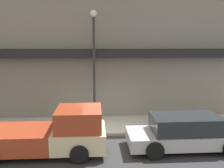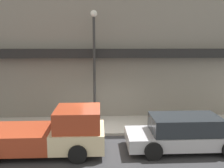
{
  "view_description": "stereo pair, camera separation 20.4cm",
  "coord_description": "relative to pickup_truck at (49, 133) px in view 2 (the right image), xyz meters",
  "views": [
    {
      "loc": [
        -0.65,
        -11.34,
        4.37
      ],
      "look_at": [
        0.19,
        1.15,
        2.33
      ],
      "focal_mm": 40.0,
      "sensor_mm": 36.0,
      "label": 1
    },
    {
      "loc": [
        -0.44,
        -11.35,
        4.37
      ],
      "look_at": [
        0.19,
        1.15,
        2.33
      ],
      "focal_mm": 40.0,
      "sensor_mm": 36.0,
      "label": 2
    }
  ],
  "objects": [
    {
      "name": "pickup_truck",
      "position": [
        0.0,
        0.0,
        0.0
      ],
      "size": [
        5.23,
        2.29,
        1.81
      ],
      "rotation": [
        0.0,
        0.0,
        0.02
      ],
      "color": "beige",
      "rests_on": "ground"
    },
    {
      "name": "parked_car",
      "position": [
        5.59,
        0.0,
        -0.09
      ],
      "size": [
        4.83,
        2.05,
        1.43
      ],
      "rotation": [
        0.0,
        0.0,
        0.01
      ],
      "color": "#ADADB2",
      "rests_on": "ground"
    },
    {
      "name": "fire_hydrant",
      "position": [
        -0.16,
        2.23,
        -0.31
      ],
      "size": [
        0.18,
        0.18,
        0.71
      ],
      "color": "#196633",
      "rests_on": "sidewalk"
    },
    {
      "name": "street_lamp",
      "position": [
        1.8,
        3.59,
        3.02
      ],
      "size": [
        0.36,
        0.36,
        5.94
      ],
      "color": "#2D2D2D",
      "rests_on": "sidewalk"
    },
    {
      "name": "ground_plane",
      "position": [
        2.52,
        1.63,
        -0.79
      ],
      "size": [
        80.0,
        80.0,
        0.0
      ],
      "primitive_type": "plane",
      "color": "#2D2D30"
    },
    {
      "name": "sidewalk",
      "position": [
        2.52,
        3.06,
        -0.73
      ],
      "size": [
        36.0,
        2.87,
        0.13
      ],
      "color": "#B7B2A8",
      "rests_on": "ground"
    },
    {
      "name": "building",
      "position": [
        2.5,
        5.98,
        4.6
      ],
      "size": [
        19.8,
        3.8,
        10.81
      ],
      "color": "gray",
      "rests_on": "ground"
    }
  ]
}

